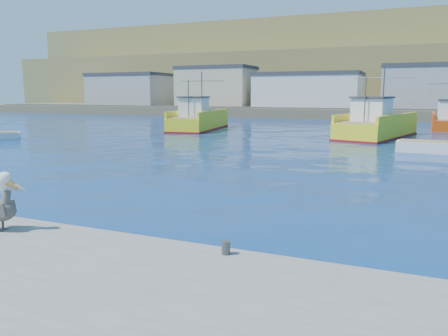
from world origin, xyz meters
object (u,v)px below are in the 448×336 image
at_px(trawler_yellow_a, 198,120).
at_px(boat_orange, 448,120).
at_px(pelican, 1,205).
at_px(skiff_mid, 432,148).
at_px(trawler_yellow_b, 376,126).

distance_m(trawler_yellow_a, boat_orange, 28.55).
height_order(trawler_yellow_a, pelican, trawler_yellow_a).
height_order(skiff_mid, pelican, pelican).
height_order(boat_orange, skiff_mid, boat_orange).
relative_size(trawler_yellow_a, boat_orange, 1.33).
distance_m(boat_orange, skiff_mid, 22.72).
xyz_separation_m(boat_orange, skiff_mid, (-2.65, -22.55, -0.74)).
height_order(trawler_yellow_b, pelican, trawler_yellow_b).
bearing_deg(trawler_yellow_b, boat_orange, 61.50).
distance_m(trawler_yellow_b, boat_orange, 14.63).
bearing_deg(boat_orange, trawler_yellow_a, -156.91).
bearing_deg(pelican, skiff_mid, 65.67).
relative_size(skiff_mid, pelican, 2.97).
relative_size(boat_orange, skiff_mid, 1.91).
xyz_separation_m(trawler_yellow_a, trawler_yellow_b, (19.29, -1.66, 0.02)).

